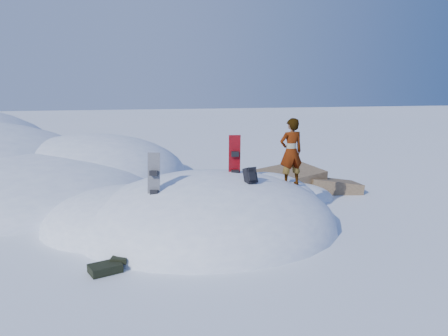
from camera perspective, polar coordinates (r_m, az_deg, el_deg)
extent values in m
plane|color=white|center=(11.93, -1.92, -7.74)|extent=(120.00, 120.00, 0.00)
ellipsoid|color=white|center=(11.93, -1.92, -7.74)|extent=(7.00, 6.00, 3.00)
ellipsoid|color=white|center=(12.27, -12.70, -7.47)|extent=(4.40, 4.00, 2.20)
ellipsoid|color=white|center=(13.12, 5.12, -6.05)|extent=(3.60, 3.20, 2.50)
ellipsoid|color=white|center=(16.92, -26.01, -3.27)|extent=(10.00, 9.00, 2.80)
ellipsoid|color=white|center=(18.99, -17.07, -1.21)|extent=(8.00, 8.00, 3.60)
ellipsoid|color=white|center=(15.87, -24.99, -4.06)|extent=(6.00, 5.00, 1.80)
cube|color=#7A6546|center=(16.06, 8.23, -2.62)|extent=(2.82, 2.41, 1.62)
cube|color=#7A6546|center=(16.41, 13.93, -3.25)|extent=(2.16, 1.80, 1.33)
cube|color=#7A6546|center=(17.38, 8.59, -1.94)|extent=(2.08, 2.01, 1.10)
ellipsoid|color=white|center=(15.04, 8.22, -3.93)|extent=(3.20, 2.40, 1.00)
cube|color=red|center=(11.82, 1.36, 0.28)|extent=(0.33, 0.18, 1.69)
cube|color=black|center=(11.69, 1.46, 1.85)|extent=(0.22, 0.14, 0.14)
cube|color=black|center=(11.78, 1.44, -0.59)|extent=(0.22, 0.14, 0.14)
cube|color=black|center=(10.51, -9.16, -2.27)|extent=(0.36, 0.33, 1.56)
cube|color=black|center=(10.39, -9.18, -0.66)|extent=(0.22, 0.18, 0.14)
cube|color=black|center=(10.49, -9.10, -3.18)|extent=(0.22, 0.18, 0.14)
cube|color=black|center=(10.95, 3.45, -1.01)|extent=(0.37, 0.38, 0.44)
cube|color=black|center=(10.83, 3.64, -1.05)|extent=(0.23, 0.21, 0.24)
cylinder|color=black|center=(10.81, 3.17, -0.59)|extent=(0.03, 0.16, 0.30)
cylinder|color=black|center=(10.86, 4.07, -0.55)|extent=(0.03, 0.16, 0.30)
cube|color=black|center=(9.48, -15.26, -12.52)|extent=(0.73, 0.62, 0.17)
cube|color=black|center=(9.62, -13.51, -11.59)|extent=(0.39, 0.32, 0.12)
imported|color=slate|center=(12.27, 8.75, 2.11)|extent=(0.72, 0.51, 1.88)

